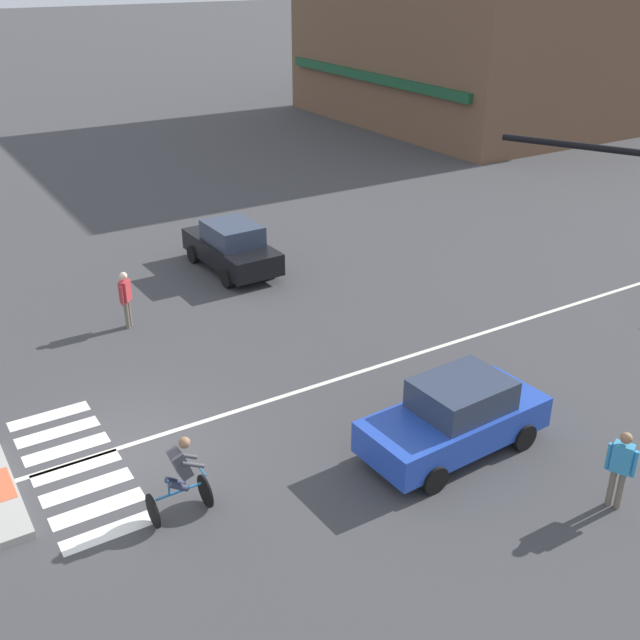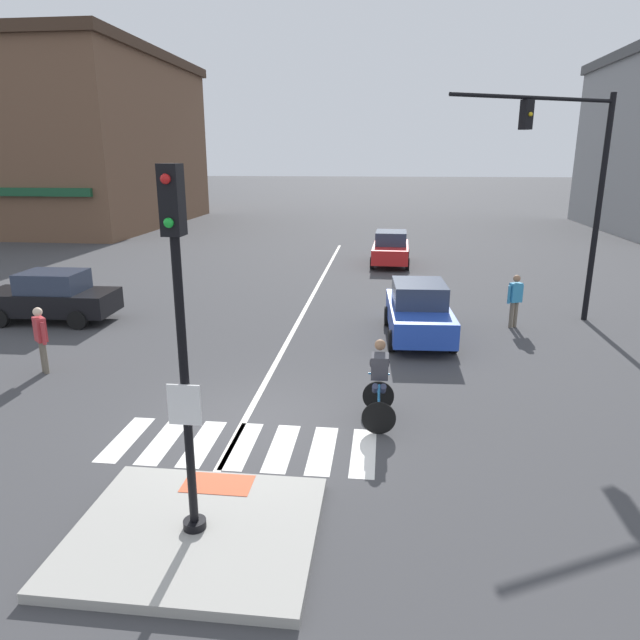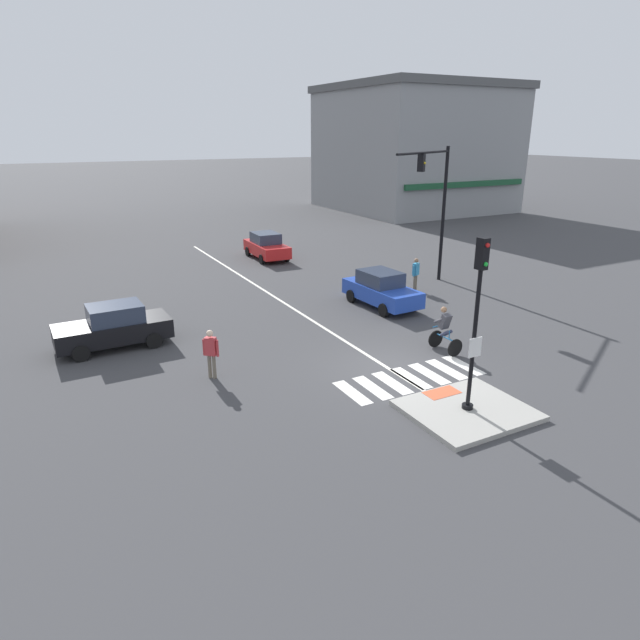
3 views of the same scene
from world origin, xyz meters
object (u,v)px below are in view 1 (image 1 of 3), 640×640
at_px(car_black_cross_left, 232,247).
at_px(car_blue_eastbound_mid, 456,417).
at_px(cyclist, 180,476).
at_px(pedestrian_waiting_far_side, 621,464).
at_px(pedestrian_at_curb_left, 126,295).

xyz_separation_m(car_black_cross_left, car_blue_eastbound_mid, (11.68, -0.41, 0.00)).
distance_m(cyclist, pedestrian_waiting_far_side, 8.18).
relative_size(car_blue_eastbound_mid, pedestrian_at_curb_left, 2.50).
distance_m(car_black_cross_left, pedestrian_at_curb_left, 4.98).
xyz_separation_m(car_blue_eastbound_mid, pedestrian_waiting_far_side, (3.02, 1.39, 0.17)).
height_order(car_black_cross_left, car_blue_eastbound_mid, same).
distance_m(car_blue_eastbound_mid, pedestrian_at_curb_left, 10.12).
height_order(car_blue_eastbound_mid, pedestrian_at_curb_left, pedestrian_at_curb_left).
xyz_separation_m(car_blue_eastbound_mid, pedestrian_at_curb_left, (-9.31, -3.96, 0.17)).
distance_m(car_blue_eastbound_mid, cyclist, 5.80).
xyz_separation_m(car_black_cross_left, cyclist, (10.61, -6.11, 0.06)).
distance_m(cyclist, pedestrian_at_curb_left, 8.42).
relative_size(pedestrian_at_curb_left, pedestrian_waiting_far_side, 1.00).
bearing_deg(car_black_cross_left, pedestrian_at_curb_left, -61.57).
xyz_separation_m(car_black_cross_left, pedestrian_at_curb_left, (2.37, -4.37, 0.17)).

